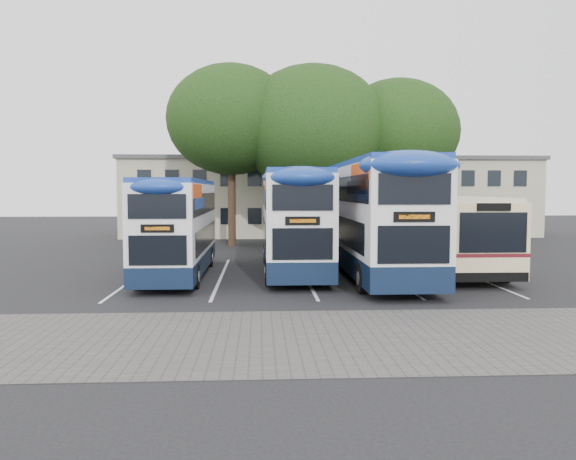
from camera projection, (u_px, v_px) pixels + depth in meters
The scene contains 12 objects.
ground at pixel (427, 297), 18.90m from camera, with size 120.00×120.00×0.00m, color black.
paving_strip at pixel (408, 337), 13.81m from camera, with size 40.00×6.00×0.01m, color #595654.
bay_lines at pixel (305, 276), 23.68m from camera, with size 14.12×11.00×0.01m.
depot_building at pixel (329, 196), 45.56m from camera, with size 32.40×8.40×6.20m.
lamp_post at pixel (428, 169), 38.74m from camera, with size 0.25×1.05×9.06m.
tree_left at pixel (231, 120), 35.86m from camera, with size 8.28×8.28×11.62m.
tree_mid at pixel (313, 129), 35.80m from camera, with size 9.47×9.47×11.55m.
tree_right at pixel (397, 132), 36.84m from camera, with size 8.06×8.06×10.89m.
bus_dd_left at pixel (178, 223), 23.49m from camera, with size 2.35×9.69×4.04m.
bus_dd_mid at pixel (293, 217), 24.64m from camera, with size 2.56×10.58×4.41m.
bus_dd_right at pixel (376, 214), 23.25m from camera, with size 2.79×11.50×4.79m.
bus_single at pixel (441, 228), 25.59m from camera, with size 2.84×11.14×3.32m.
Camera 1 is at (-5.67, -18.42, 3.61)m, focal length 35.00 mm.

